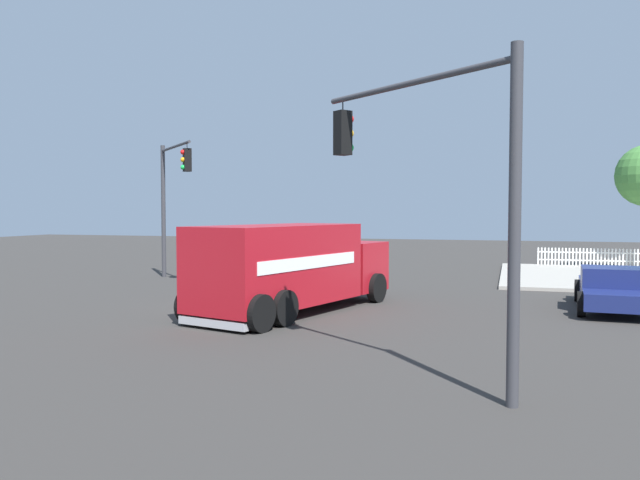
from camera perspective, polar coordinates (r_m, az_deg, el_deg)
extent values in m
plane|color=#33302D|center=(20.55, -5.85, -6.18)|extent=(100.00, 100.00, 0.00)
cube|color=#9E998E|center=(32.36, 26.07, -3.07)|extent=(11.37, 11.37, 0.14)
cube|color=#AD141E|center=(19.09, -3.84, -2.21)|extent=(3.95, 6.36, 2.37)
cube|color=#AD141E|center=(22.50, 2.38, -2.32)|extent=(2.83, 2.49, 1.70)
cube|color=black|center=(23.21, 3.45, -1.33)|extent=(1.96, 0.64, 0.88)
cube|color=#B2B2B7|center=(17.08, -9.63, -7.37)|extent=(2.27, 0.83, 0.21)
cube|color=white|center=(19.83, -6.64, -1.70)|extent=(1.39, 4.79, 0.36)
cube|color=white|center=(18.39, -0.81, -2.02)|extent=(1.39, 4.79, 0.36)
cylinder|color=black|center=(23.18, -0.34, -3.91)|extent=(0.55, 1.04, 1.00)
cylinder|color=black|center=(21.92, 5.11, -4.30)|extent=(0.55, 1.04, 1.00)
cylinder|color=black|center=(18.95, -9.33, -5.43)|extent=(0.55, 1.04, 1.00)
cylinder|color=black|center=(17.39, -3.24, -6.13)|extent=(0.55, 1.04, 1.00)
cylinder|color=black|center=(18.19, -11.57, -5.79)|extent=(0.55, 1.04, 1.00)
cylinder|color=black|center=(16.57, -5.39, -6.58)|extent=(0.55, 1.04, 1.00)
cylinder|color=#38383D|center=(10.54, 17.08, 1.14)|extent=(0.20, 0.20, 5.81)
cylinder|color=#38383D|center=(12.42, 8.07, 13.76)|extent=(3.92, 3.11, 0.12)
cylinder|color=#38383D|center=(13.98, 2.06, 12.02)|extent=(0.03, 0.03, 0.25)
cube|color=black|center=(13.89, 2.06, 9.58)|extent=(0.42, 0.42, 0.95)
sphere|color=red|center=(14.04, 2.66, 10.80)|extent=(0.20, 0.20, 0.20)
sphere|color=#EFA314|center=(14.00, 2.65, 9.54)|extent=(0.20, 0.20, 0.20)
sphere|color=#19CC4C|center=(13.97, 2.65, 8.28)|extent=(0.20, 0.20, 0.20)
cylinder|color=#38383D|center=(30.84, -13.89, 2.50)|extent=(0.20, 0.20, 6.21)
cylinder|color=#38383D|center=(28.78, -12.89, 8.19)|extent=(3.25, 3.34, 0.12)
cylinder|color=#38383D|center=(26.92, -11.86, 8.32)|extent=(0.03, 0.03, 0.25)
cube|color=black|center=(26.87, -11.84, 7.05)|extent=(0.42, 0.42, 0.95)
sphere|color=red|center=(26.85, -12.23, 7.72)|extent=(0.20, 0.20, 0.20)
sphere|color=#EFA314|center=(26.82, -12.22, 7.06)|extent=(0.20, 0.20, 0.20)
sphere|color=#19CC4C|center=(26.80, -12.21, 6.40)|extent=(0.20, 0.20, 0.20)
cube|color=navy|center=(20.36, 25.29, -5.00)|extent=(2.05, 1.63, 0.50)
cube|color=navy|center=(21.91, 24.97, -3.68)|extent=(2.06, 1.83, 1.10)
cube|color=black|center=(21.88, 24.99, -2.92)|extent=(1.89, 1.54, 0.48)
cube|color=navy|center=(23.77, 24.63, -3.86)|extent=(2.08, 2.13, 0.55)
cylinder|color=black|center=(20.45, 22.44, -5.34)|extent=(0.29, 0.77, 0.76)
cylinder|color=black|center=(23.86, 22.18, -4.21)|extent=(0.29, 0.77, 0.76)
cube|color=white|center=(37.87, 26.66, -1.45)|extent=(0.08, 0.04, 0.95)
cube|color=white|center=(37.84, 26.39, -1.45)|extent=(0.08, 0.04, 0.95)
cube|color=white|center=(37.81, 26.12, -1.45)|extent=(0.08, 0.04, 0.95)
cube|color=white|center=(37.78, 25.85, -1.44)|extent=(0.08, 0.04, 0.95)
cube|color=white|center=(37.75, 25.58, -1.44)|extent=(0.08, 0.04, 0.95)
cube|color=white|center=(37.73, 25.31, -1.44)|extent=(0.08, 0.04, 0.95)
cube|color=white|center=(37.70, 25.04, -1.43)|extent=(0.08, 0.04, 0.95)
cube|color=white|center=(37.67, 24.77, -1.43)|extent=(0.08, 0.04, 0.95)
cube|color=white|center=(37.65, 24.50, -1.43)|extent=(0.08, 0.04, 0.95)
cube|color=white|center=(37.63, 24.22, -1.43)|extent=(0.08, 0.04, 0.95)
cube|color=white|center=(37.60, 23.95, -1.42)|extent=(0.08, 0.04, 0.95)
cube|color=white|center=(37.58, 23.68, -1.42)|extent=(0.08, 0.04, 0.95)
cube|color=white|center=(37.56, 23.41, -1.42)|extent=(0.08, 0.04, 0.95)
cube|color=white|center=(37.54, 23.13, -1.41)|extent=(0.08, 0.04, 0.95)
cube|color=white|center=(37.52, 22.86, -1.41)|extent=(0.08, 0.04, 0.95)
cube|color=white|center=(37.50, 22.59, -1.41)|extent=(0.08, 0.04, 0.95)
cube|color=white|center=(37.48, 22.31, -1.41)|extent=(0.08, 0.04, 0.95)
cube|color=white|center=(37.47, 22.04, -1.40)|extent=(0.08, 0.04, 0.95)
cube|color=white|center=(37.45, 21.76, -1.40)|extent=(0.08, 0.04, 0.95)
cube|color=white|center=(37.44, 21.49, -1.40)|extent=(0.08, 0.04, 0.95)
cube|color=white|center=(37.42, 21.22, -1.39)|extent=(0.08, 0.04, 0.95)
cube|color=white|center=(37.41, 20.94, -1.39)|extent=(0.08, 0.04, 0.95)
cube|color=white|center=(37.40, 20.67, -1.39)|extent=(0.08, 0.04, 0.95)
cube|color=white|center=(37.38, 20.39, -1.38)|extent=(0.08, 0.04, 0.95)
cube|color=white|center=(37.37, 20.11, -1.38)|extent=(0.08, 0.04, 0.95)
cube|color=white|center=(37.36, 19.84, -1.38)|extent=(0.08, 0.04, 0.95)
cube|color=white|center=(37.35, 19.56, -1.37)|extent=(0.08, 0.04, 0.95)
cube|color=white|center=(37.35, 19.29, -1.37)|extent=(0.08, 0.04, 0.95)
cube|color=white|center=(37.34, 19.01, -1.37)|extent=(0.08, 0.04, 0.95)
cube|color=white|center=(37.68, 24.77, -1.07)|extent=(7.66, 0.03, 0.07)
cube|color=white|center=(37.71, 24.76, -1.72)|extent=(7.66, 0.03, 0.07)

